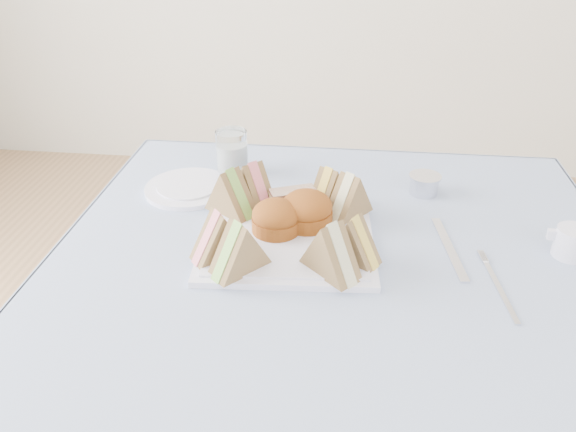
# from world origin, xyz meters

# --- Properties ---
(table) EXTENTS (0.90, 0.90, 0.74)m
(table) POSITION_xyz_m (0.00, 0.00, 0.37)
(table) COLOR brown
(table) RESTS_ON floor
(tablecloth) EXTENTS (1.02, 1.02, 0.01)m
(tablecloth) POSITION_xyz_m (0.00, 0.00, 0.74)
(tablecloth) COLOR #98A4D1
(tablecloth) RESTS_ON table
(serving_plate) EXTENTS (0.33, 0.33, 0.01)m
(serving_plate) POSITION_xyz_m (-0.09, 0.08, 0.75)
(serving_plate) COLOR white
(serving_plate) RESTS_ON tablecloth
(sandwich_fl_a) EXTENTS (0.11, 0.10, 0.09)m
(sandwich_fl_a) POSITION_xyz_m (-0.20, -0.00, 0.80)
(sandwich_fl_a) COLOR olive
(sandwich_fl_a) RESTS_ON serving_plate
(sandwich_fl_b) EXTENTS (0.10, 0.11, 0.09)m
(sandwich_fl_b) POSITION_xyz_m (-0.16, -0.04, 0.80)
(sandwich_fl_b) COLOR olive
(sandwich_fl_b) RESTS_ON serving_plate
(sandwich_fr_a) EXTENTS (0.10, 0.09, 0.08)m
(sandwich_fr_a) POSITION_xyz_m (0.03, 0.01, 0.80)
(sandwich_fr_a) COLOR olive
(sandwich_fr_a) RESTS_ON serving_plate
(sandwich_fr_b) EXTENTS (0.11, 0.11, 0.09)m
(sandwich_fr_b) POSITION_xyz_m (-0.01, -0.03, 0.80)
(sandwich_fr_b) COLOR olive
(sandwich_fr_b) RESTS_ON serving_plate
(sandwich_bl_a) EXTENTS (0.12, 0.10, 0.09)m
(sandwich_bl_a) POSITION_xyz_m (-0.21, 0.15, 0.81)
(sandwich_bl_a) COLOR olive
(sandwich_bl_a) RESTS_ON serving_plate
(sandwich_bl_b) EXTENTS (0.11, 0.11, 0.09)m
(sandwich_bl_b) POSITION_xyz_m (-0.17, 0.19, 0.80)
(sandwich_bl_b) COLOR olive
(sandwich_bl_b) RESTS_ON serving_plate
(sandwich_br_a) EXTENTS (0.10, 0.11, 0.09)m
(sandwich_br_a) POSITION_xyz_m (0.02, 0.16, 0.80)
(sandwich_br_a) COLOR olive
(sandwich_br_a) RESTS_ON serving_plate
(sandwich_br_b) EXTENTS (0.09, 0.10, 0.08)m
(sandwich_br_b) POSITION_xyz_m (-0.03, 0.20, 0.80)
(sandwich_br_b) COLOR olive
(sandwich_br_b) RESTS_ON serving_plate
(scone_left) EXTENTS (0.10, 0.10, 0.06)m
(scone_left) POSITION_xyz_m (-0.11, 0.08, 0.79)
(scone_left) COLOR #9B4214
(scone_left) RESTS_ON serving_plate
(scone_right) EXTENTS (0.13, 0.13, 0.07)m
(scone_right) POSITION_xyz_m (-0.06, 0.11, 0.79)
(scone_right) COLOR #9B4214
(scone_right) RESTS_ON serving_plate
(pastry_slice) EXTENTS (0.10, 0.07, 0.04)m
(pastry_slice) POSITION_xyz_m (-0.09, 0.17, 0.78)
(pastry_slice) COLOR tan
(pastry_slice) RESTS_ON serving_plate
(side_plate) EXTENTS (0.22, 0.22, 0.01)m
(side_plate) POSITION_xyz_m (-0.33, 0.25, 0.75)
(side_plate) COLOR white
(side_plate) RESTS_ON tablecloth
(water_glass) EXTENTS (0.07, 0.07, 0.10)m
(water_glass) POSITION_xyz_m (-0.25, 0.34, 0.80)
(water_glass) COLOR white
(water_glass) RESTS_ON tablecloth
(tea_strainer) EXTENTS (0.08, 0.08, 0.04)m
(tea_strainer) POSITION_xyz_m (0.17, 0.29, 0.77)
(tea_strainer) COLOR silver
(tea_strainer) RESTS_ON tablecloth
(knife) EXTENTS (0.04, 0.21, 0.00)m
(knife) POSITION_xyz_m (0.20, 0.08, 0.75)
(knife) COLOR silver
(knife) RESTS_ON tablecloth
(fork) EXTENTS (0.03, 0.16, 0.00)m
(fork) POSITION_xyz_m (0.27, -0.04, 0.75)
(fork) COLOR silver
(fork) RESTS_ON tablecloth
(creamer_jug) EXTENTS (0.07, 0.07, 0.05)m
(creamer_jug) POSITION_xyz_m (0.41, 0.08, 0.77)
(creamer_jug) COLOR white
(creamer_jug) RESTS_ON tablecloth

